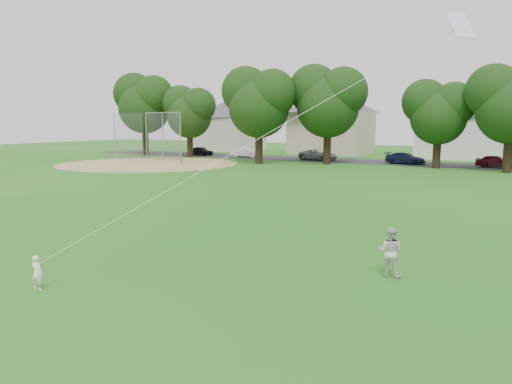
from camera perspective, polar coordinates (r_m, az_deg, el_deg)
The scene contains 10 objects.
ground at distance 13.87m, azimuth -10.84°, elevation -9.93°, with size 160.00×160.00×0.00m, color #1D5D15.
street at distance 52.78m, azimuth 20.72°, elevation 2.93°, with size 90.00×7.00×0.01m, color #2D2D30.
dirt_infield at distance 51.58m, azimuth -12.17°, elevation 3.17°, with size 18.00×18.00×0.02m, color #9E7F51.
toddler at distance 13.93m, azimuth -23.76°, elevation -8.44°, with size 0.33×0.22×0.91m, color white.
older_boy at distance 14.32m, azimuth 15.09°, elevation -6.60°, with size 0.67×0.53×1.39m, color silver.
kite at distance 14.59m, azimuth 2.30°, elevation 7.24°, with size 4.62×5.73×14.79m.
baseball_backstop at distance 55.37m, azimuth -11.09°, elevation 6.21°, with size 11.61×4.24×5.21m.
tree_row at distance 47.04m, azimuth 20.95°, elevation 10.27°, with size 80.94×9.88×10.96m.
parked_cars at distance 53.97m, azimuth 11.24°, elevation 4.03°, with size 44.26×2.43×1.22m.
house_row at distance 62.22m, azimuth 24.60°, elevation 7.94°, with size 77.03×14.10×10.29m.
Camera 1 is at (8.76, -9.88, 4.25)m, focal length 35.00 mm.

